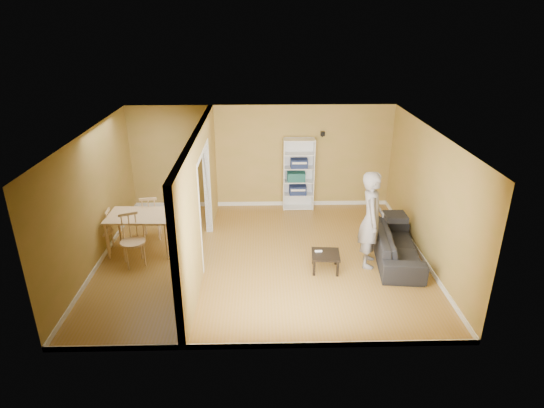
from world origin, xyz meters
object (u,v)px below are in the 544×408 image
Objects in this scene: bookshelf at (298,174)px; coffee_table at (326,256)px; sofa at (397,241)px; chair_left at (102,231)px; chair_far at (151,216)px; chair_near at (133,241)px; person at (372,211)px; dining_table at (140,218)px.

coffee_table is at bearing -84.61° from bookshelf.
chair_left reaches higher than sofa.
coffee_table is 4.62m from chair_left.
sofa is 2.06× the size of chair_far.
chair_left is 0.98m from chair_near.
chair_far is at bearing 60.79° from chair_near.
person is (-0.61, -0.17, 0.73)m from sofa.
person is at bearing 14.13° from coffee_table.
chair_near reaches higher than dining_table.
bookshelf is 4.08m from dining_table.
bookshelf reaches higher than chair_near.
sofa reaches higher than coffee_table.
chair_left is (-4.53, 0.89, 0.16)m from coffee_table.
sofa is at bearing 160.26° from chair_far.
person is at bearing 156.71° from chair_far.
chair_near is (0.78, -0.58, 0.07)m from chair_left.
sofa is 5.23m from chair_near.
person is 2.47× the size of chair_left.
dining_table is 0.63m from chair_far.
coffee_table is 3.85m from dining_table.
person is 4.75m from chair_far.
chair_near is 1.18m from chair_far.
chair_left is at bearing 91.70° from sofa.
bookshelf reaches higher than dining_table.
person is 5.49m from chair_left.
chair_far is at bearing 83.63° from dining_table.
person is at bearing -67.95° from bookshelf.
person is 4.66m from chair_near.
chair_far is (0.07, 0.59, -0.22)m from dining_table.
sofa is 6.04m from chair_left.
chair_far is (-3.65, 1.49, 0.21)m from coffee_table.
person reaches higher than chair_near.
bookshelf reaches higher than sofa.
dining_table is at bearing 75.96° from chair_far.
dining_table is 0.85m from chair_left.
bookshelf is 1.78× the size of chair_far.
bookshelf is at bearing 14.30° from chair_near.
chair_left is 0.90× the size of chair_far.
person reaches higher than chair_far.
chair_near is 1.03× the size of chair_far.
coffee_table is 3.95m from chair_far.
chair_left is at bearing 93.61° from person.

